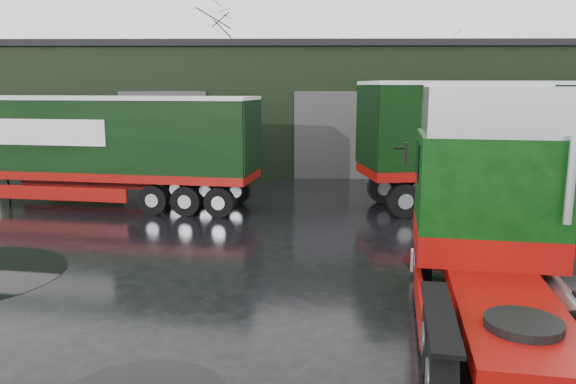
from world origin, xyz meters
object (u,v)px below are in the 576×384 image
object	(u,v)px
trailer_left	(83,151)
lorry_right	(546,144)
warehouse	(330,106)
tree_back_b	(432,93)
hero_tractor	(505,218)
wash_bucket	(571,300)
tree_back_a	(213,79)

from	to	relation	value
trailer_left	lorry_right	xyz separation A→B (m)	(16.40, 0.03, 0.26)
warehouse	tree_back_b	xyz separation A→B (m)	(8.00, 10.00, 0.59)
lorry_right	tree_back_b	size ratio (longest dim) A/B	2.25
warehouse	trailer_left	distance (m)	15.36
hero_tractor	wash_bucket	xyz separation A→B (m)	(1.99, 1.59, -1.99)
tree_back_a	tree_back_b	xyz separation A→B (m)	(16.00, 0.00, -1.00)
wash_bucket	trailer_left	bearing A→B (deg)	144.01
tree_back_b	warehouse	bearing A→B (deg)	-128.66
trailer_left	lorry_right	distance (m)	16.40
trailer_left	tree_back_a	world-z (taller)	tree_back_a
warehouse	lorry_right	size ratio (longest dim) A/B	1.92
trailer_left	wash_bucket	distance (m)	16.10
warehouse	trailer_left	size ratio (longest dim) A/B	2.57
lorry_right	warehouse	bearing A→B (deg)	-157.90
tree_back_a	tree_back_b	size ratio (longest dim) A/B	1.27
warehouse	lorry_right	world-z (taller)	warehouse
hero_tractor	tree_back_b	xyz separation A→B (m)	(6.55, 33.00, 1.62)
tree_back_a	wash_bucket	bearing A→B (deg)	-69.98
tree_back_a	tree_back_b	world-z (taller)	tree_back_a
wash_bucket	lorry_right	bearing A→B (deg)	69.87
lorry_right	wash_bucket	size ratio (longest dim) A/B	58.77
wash_bucket	tree_back_b	world-z (taller)	tree_back_b
trailer_left	tree_back_a	size ratio (longest dim) A/B	1.33
lorry_right	hero_tractor	bearing A→B (deg)	-34.17
hero_tractor	wash_bucket	bearing A→B (deg)	48.29
tree_back_b	trailer_left	bearing A→B (deg)	-128.49
warehouse	hero_tractor	world-z (taller)	warehouse
warehouse	tree_back_b	world-z (taller)	tree_back_b
hero_tractor	lorry_right	distance (m)	12.30
warehouse	hero_tractor	size ratio (longest dim) A/B	4.74
hero_tractor	tree_back_a	bearing A→B (deg)	115.63
hero_tractor	tree_back_b	distance (m)	33.68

